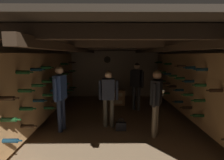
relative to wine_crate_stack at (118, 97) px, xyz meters
The scene contains 9 objects.
ground_plane 1.88m from the wine_crate_stack, 93.44° to the right, with size 8.40×8.40×0.00m, color #8C7051.
room_shell 1.93m from the wine_crate_stack, 94.02° to the right, with size 4.72×6.52×2.41m.
wine_crate_stack is the anchor object (origin of this frame).
display_bottle 0.45m from the wine_crate_stack, 139.14° to the left, with size 0.08×0.08×0.35m.
person_host_center 2.21m from the wine_crate_stack, 100.08° to the right, with size 0.54×0.23×1.60m.
person_guest_far_right 1.18m from the wine_crate_stack, 46.01° to the right, with size 0.46×0.38×1.73m.
person_guest_mid_left 2.90m from the wine_crate_stack, 125.44° to the right, with size 0.33×0.53×1.75m.
person_guest_mid_right 2.81m from the wine_crate_stack, 72.91° to the right, with size 0.35×0.49×1.66m.
handbag 2.31m from the wine_crate_stack, 90.85° to the right, with size 0.28×0.12×0.35m.
Camera 1 is at (-0.20, -4.59, 2.02)m, focal length 26.17 mm.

